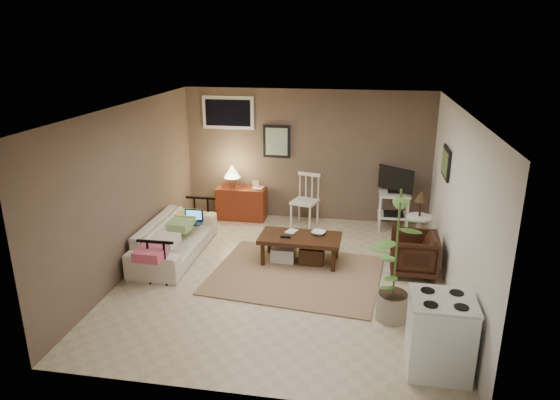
% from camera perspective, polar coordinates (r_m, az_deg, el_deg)
% --- Properties ---
extents(floor, '(5.00, 5.00, 0.00)m').
position_cam_1_polar(floor, '(7.23, 0.50, -8.77)').
color(floor, '#C1B293').
rests_on(floor, ground).
extents(art_back, '(0.50, 0.03, 0.60)m').
position_cam_1_polar(art_back, '(9.16, -0.38, 6.71)').
color(art_back, black).
extents(art_right, '(0.03, 0.60, 0.45)m').
position_cam_1_polar(art_right, '(7.71, 18.45, 4.08)').
color(art_right, black).
extents(window, '(0.96, 0.03, 0.60)m').
position_cam_1_polar(window, '(9.27, -5.95, 9.89)').
color(window, silver).
extents(rug, '(2.55, 2.13, 0.02)m').
position_cam_1_polar(rug, '(7.27, 1.82, -8.52)').
color(rug, '#9A7C5A').
rests_on(rug, floor).
extents(coffee_table, '(1.23, 0.66, 0.46)m').
position_cam_1_polar(coffee_table, '(7.55, 2.24, -5.40)').
color(coffee_table, '#341B0E').
rests_on(coffee_table, floor).
extents(sofa, '(0.58, 1.97, 0.77)m').
position_cam_1_polar(sofa, '(7.91, -11.97, -3.66)').
color(sofa, beige).
rests_on(sofa, floor).
extents(sofa_pillows, '(0.38, 1.88, 0.13)m').
position_cam_1_polar(sofa_pillows, '(7.67, -12.30, -3.69)').
color(sofa_pillows, beige).
rests_on(sofa_pillows, sofa).
extents(sofa_end_rails, '(0.53, 1.97, 0.66)m').
position_cam_1_polar(sofa_end_rails, '(7.89, -11.18, -4.08)').
color(sofa_end_rails, black).
rests_on(sofa_end_rails, floor).
extents(laptop, '(0.30, 0.22, 0.21)m').
position_cam_1_polar(laptop, '(8.10, -9.91, -2.14)').
color(laptop, black).
rests_on(laptop, sofa).
extents(red_console, '(0.91, 0.40, 1.05)m').
position_cam_1_polar(red_console, '(9.35, -4.52, -0.01)').
color(red_console, maroon).
rests_on(red_console, floor).
extents(spindle_chair, '(0.53, 0.53, 0.94)m').
position_cam_1_polar(spindle_chair, '(8.99, 2.88, -0.19)').
color(spindle_chair, silver).
rests_on(spindle_chair, floor).
extents(tv_stand, '(0.57, 0.45, 1.14)m').
position_cam_1_polar(tv_stand, '(8.92, 12.94, 0.28)').
color(tv_stand, silver).
rests_on(tv_stand, floor).
extents(side_table, '(0.39, 0.39, 1.05)m').
position_cam_1_polar(side_table, '(8.00, 15.66, -1.68)').
color(side_table, silver).
rests_on(side_table, floor).
extents(armchair, '(0.62, 0.66, 0.67)m').
position_cam_1_polar(armchair, '(7.45, 15.04, -5.76)').
color(armchair, black).
rests_on(armchair, floor).
extents(potted_plant, '(0.42, 0.42, 1.68)m').
position_cam_1_polar(potted_plant, '(6.00, 13.15, -5.75)').
color(potted_plant, '#A29280').
rests_on(potted_plant, floor).
extents(stove, '(0.64, 0.59, 0.83)m').
position_cam_1_polar(stove, '(5.46, 17.80, -14.46)').
color(stove, white).
rests_on(stove, floor).
extents(bowl, '(0.21, 0.10, 0.21)m').
position_cam_1_polar(bowl, '(7.52, 4.44, -3.21)').
color(bowl, '#341B0E').
rests_on(bowl, coffee_table).
extents(book_table, '(0.14, 0.06, 0.20)m').
position_cam_1_polar(book_table, '(7.63, 0.82, -2.87)').
color(book_table, '#341B0E').
rests_on(book_table, coffee_table).
extents(book_console, '(0.17, 0.04, 0.23)m').
position_cam_1_polar(book_console, '(9.20, -3.00, 2.05)').
color(book_console, '#341B0E').
rests_on(book_console, red_console).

